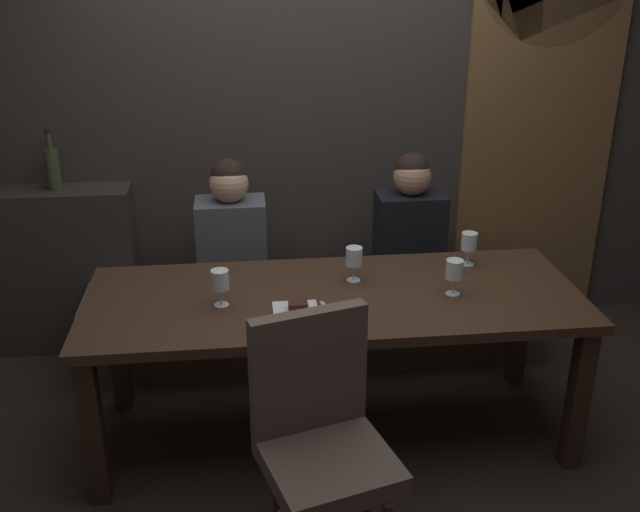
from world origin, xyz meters
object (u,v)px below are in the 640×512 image
at_px(wine_glass_center_back, 454,271).
at_px(wine_bottle_pale_label, 53,168).
at_px(diner_redhead, 231,231).
at_px(dining_table, 334,312).
at_px(banquette_bench, 317,322).
at_px(fork_on_table, 329,310).
at_px(chair_near_side, 320,429).
at_px(wine_glass_end_left, 220,281).
at_px(diner_bearded, 410,223).
at_px(wine_glass_near_left, 354,258).
at_px(dessert_plate, 297,310).
at_px(wine_glass_far_left, 469,243).

bearing_deg(wine_glass_center_back, wine_bottle_pale_label, 150.12).
bearing_deg(diner_redhead, dining_table, -56.95).
xyz_separation_m(banquette_bench, fork_on_table, (-0.04, -0.85, 0.51)).
height_order(chair_near_side, wine_glass_end_left, chair_near_side).
bearing_deg(wine_bottle_pale_label, diner_redhead, -20.50).
distance_m(banquette_bench, fork_on_table, 1.00).
xyz_separation_m(diner_bearded, wine_glass_near_left, (-0.39, -0.57, 0.06)).
relative_size(wine_glass_near_left, fork_on_table, 0.96).
bearing_deg(wine_glass_center_back, diner_bearded, 91.59).
bearing_deg(dining_table, diner_redhead, 123.05).
bearing_deg(wine_glass_near_left, wine_glass_center_back, -24.90).
relative_size(banquette_bench, fork_on_table, 14.71).
distance_m(chair_near_side, dessert_plate, 0.60).
bearing_deg(fork_on_table, diner_bearded, 41.81).
height_order(wine_glass_near_left, fork_on_table, wine_glass_near_left).
bearing_deg(diner_redhead, wine_glass_center_back, -37.55).
bearing_deg(wine_glass_far_left, diner_bearded, 112.23).
distance_m(dining_table, banquette_bench, 0.82).
bearing_deg(diner_redhead, wine_bottle_pale_label, 159.50).
distance_m(banquette_bench, diner_bearded, 0.76).
relative_size(wine_glass_center_back, fork_on_table, 0.96).
distance_m(diner_redhead, wine_glass_near_left, 0.79).
xyz_separation_m(chair_near_side, wine_glass_center_back, (0.67, 0.67, 0.29)).
height_order(banquette_bench, diner_redhead, diner_redhead).
bearing_deg(diner_bearded, wine_glass_far_left, -67.77).
bearing_deg(wine_bottle_pale_label, dessert_plate, -44.71).
distance_m(dining_table, dessert_plate, 0.26).
height_order(wine_glass_far_left, fork_on_table, wine_glass_far_left).
bearing_deg(diner_bearded, dessert_plate, -128.32).
distance_m(chair_near_side, diner_redhead, 1.47).
bearing_deg(wine_glass_end_left, wine_glass_center_back, -0.31).
bearing_deg(wine_bottle_pale_label, wine_glass_near_left, -31.18).
height_order(wine_glass_end_left, wine_glass_center_back, same).
distance_m(wine_bottle_pale_label, wine_glass_end_left, 1.43).
bearing_deg(dining_table, wine_glass_far_left, 20.51).
distance_m(banquette_bench, wine_glass_far_left, 1.03).
bearing_deg(fork_on_table, wine_glass_end_left, 151.33).
xyz_separation_m(chair_near_side, wine_glass_far_left, (0.83, 0.98, 0.29)).
relative_size(banquette_bench, wine_glass_center_back, 15.24).
height_order(banquette_bench, chair_near_side, chair_near_side).
relative_size(wine_glass_end_left, wine_glass_center_back, 1.00).
height_order(diner_bearded, wine_glass_center_back, diner_bearded).
xyz_separation_m(banquette_bench, wine_glass_near_left, (0.11, -0.56, 0.62)).
xyz_separation_m(wine_glass_center_back, wine_glass_near_left, (-0.41, 0.19, 0.00)).
height_order(wine_glass_far_left, wine_glass_center_back, same).
height_order(banquette_bench, wine_glass_center_back, wine_glass_center_back).
bearing_deg(dining_table, wine_glass_end_left, -174.12).
bearing_deg(diner_bearded, wine_glass_end_left, -142.79).
bearing_deg(fork_on_table, dining_table, 58.47).
bearing_deg(wine_bottle_pale_label, wine_glass_end_left, -50.70).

